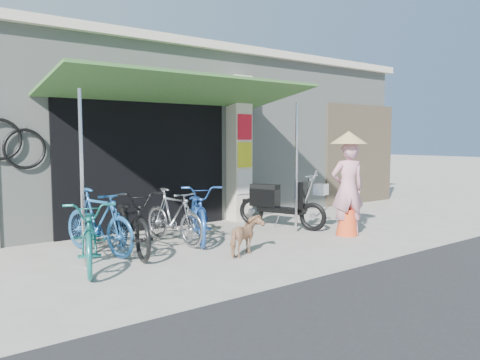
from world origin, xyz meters
TOP-DOWN VIEW (x-y plane):
  - ground at (0.00, 0.00)m, footprint 80.00×80.00m
  - bicycle_shop at (-0.00, 5.09)m, footprint 12.30×5.30m
  - shop_pillar at (0.85, 2.45)m, footprint 0.42×0.44m
  - awning at (-0.90, 1.63)m, footprint 4.60×1.88m
  - neighbour_right at (5.00, 2.59)m, footprint 2.60×0.06m
  - bike_teal at (-2.95, 0.63)m, footprint 1.17×1.87m
  - bike_blue at (-2.59, 1.31)m, footprint 0.86×1.68m
  - bike_black at (-2.17, 1.06)m, footprint 0.92×1.92m
  - bike_silver at (-1.36, 1.26)m, footprint 0.62×1.54m
  - bike_navy at (-0.91, 1.22)m, footprint 1.38×1.94m
  - street_dog at (-0.90, -0.08)m, footprint 0.75×0.57m
  - moped at (0.95, 1.27)m, footprint 0.87×1.77m
  - nun at (1.41, -0.01)m, footprint 0.72×0.64m

SIDE VIEW (x-z plane):
  - ground at x=0.00m, z-range 0.00..0.00m
  - street_dog at x=-0.90m, z-range 0.00..0.57m
  - bike_silver at x=-1.36m, z-range 0.00..0.90m
  - bike_teal at x=-2.95m, z-range 0.00..0.93m
  - moped at x=0.95m, z-range -0.05..1.00m
  - bike_black at x=-2.17m, z-range 0.00..0.97m
  - bike_navy at x=-0.91m, z-range 0.00..0.97m
  - bike_blue at x=-2.59m, z-range 0.00..0.97m
  - nun at x=1.41m, z-range -0.02..1.83m
  - neighbour_right at x=5.00m, z-range 0.00..2.60m
  - shop_pillar at x=0.85m, z-range 0.00..3.00m
  - bicycle_shop at x=0.00m, z-range 0.00..3.66m
  - awning at x=-0.90m, z-range 1.15..3.88m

